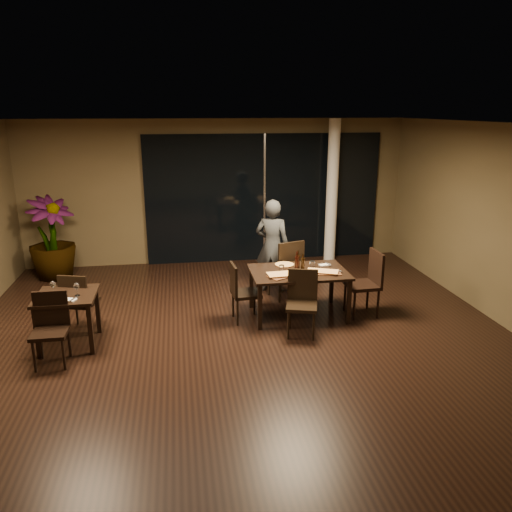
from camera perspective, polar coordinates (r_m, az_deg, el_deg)
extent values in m
plane|color=black|center=(7.23, -1.54, -9.74)|extent=(8.00, 8.00, 0.00)
cube|color=brown|center=(10.65, -4.50, 7.33)|extent=(8.00, 0.10, 3.00)
cube|color=brown|center=(3.04, 8.82, -17.82)|extent=(8.00, 0.10, 3.00)
cube|color=silver|center=(6.48, -1.76, 14.93)|extent=(8.00, 8.00, 0.04)
cube|color=black|center=(10.71, 0.93, 6.62)|extent=(5.00, 0.06, 2.70)
cylinder|color=white|center=(10.72, 8.68, 7.25)|extent=(0.24, 0.24, 3.00)
cube|color=black|center=(7.86, 4.89, -1.85)|extent=(1.50, 1.00, 0.04)
cube|color=black|center=(7.45, 0.45, -5.92)|extent=(0.06, 0.06, 0.71)
cube|color=black|center=(7.78, 10.56, -5.20)|extent=(0.06, 0.06, 0.71)
cube|color=black|center=(8.26, -0.56, -3.60)|extent=(0.06, 0.06, 0.71)
cube|color=black|center=(8.56, 8.63, -3.06)|extent=(0.06, 0.06, 0.71)
cube|color=black|center=(7.34, -20.88, -4.28)|extent=(0.80, 0.80, 0.04)
cube|color=black|center=(7.25, -23.74, -8.07)|extent=(0.06, 0.06, 0.71)
cube|color=black|center=(7.10, -18.39, -7.99)|extent=(0.06, 0.06, 0.71)
cube|color=black|center=(7.86, -22.56, -6.03)|extent=(0.06, 0.06, 0.71)
cube|color=black|center=(7.72, -17.64, -5.91)|extent=(0.06, 0.06, 0.71)
cube|color=black|center=(8.69, 3.28, -1.59)|extent=(0.61, 0.61, 0.06)
cylinder|color=black|center=(9.03, 3.75, -2.57)|extent=(0.04, 0.04, 0.50)
cylinder|color=black|center=(8.84, 1.49, -2.94)|extent=(0.04, 0.04, 0.50)
cylinder|color=black|center=(8.70, 5.04, -3.34)|extent=(0.04, 0.04, 0.50)
cylinder|color=black|center=(8.51, 2.73, -3.75)|extent=(0.04, 0.04, 0.50)
cube|color=black|center=(8.42, 4.05, -0.22)|extent=(0.48, 0.18, 0.55)
cube|color=black|center=(7.29, 5.25, -5.72)|extent=(0.54, 0.54, 0.05)
cylinder|color=black|center=(7.22, 3.71, -7.85)|extent=(0.04, 0.04, 0.45)
cylinder|color=black|center=(7.21, 6.59, -7.96)|extent=(0.04, 0.04, 0.45)
cylinder|color=black|center=(7.55, 3.89, -6.72)|extent=(0.04, 0.04, 0.45)
cylinder|color=black|center=(7.54, 6.63, -6.83)|extent=(0.04, 0.04, 0.45)
cube|color=black|center=(7.39, 5.36, -3.35)|extent=(0.43, 0.16, 0.50)
cube|color=black|center=(7.76, -1.14, -4.32)|extent=(0.46, 0.46, 0.05)
cylinder|color=black|center=(7.72, 0.44, -6.18)|extent=(0.04, 0.04, 0.44)
cylinder|color=black|center=(8.03, -0.19, -5.24)|extent=(0.04, 0.04, 0.44)
cylinder|color=black|center=(7.65, -2.12, -6.42)|extent=(0.04, 0.04, 0.44)
cylinder|color=black|center=(7.96, -2.65, -5.46)|extent=(0.04, 0.04, 0.44)
cube|color=black|center=(7.64, -2.58, -2.74)|extent=(0.08, 0.43, 0.49)
cube|color=black|center=(8.12, 12.03, -3.29)|extent=(0.51, 0.51, 0.06)
cylinder|color=black|center=(8.30, 10.13, -4.55)|extent=(0.04, 0.04, 0.50)
cylinder|color=black|center=(7.96, 11.17, -5.55)|extent=(0.04, 0.04, 0.50)
cylinder|color=black|center=(8.45, 12.64, -4.32)|extent=(0.04, 0.04, 0.50)
cylinder|color=black|center=(8.12, 13.77, -5.28)|extent=(0.04, 0.04, 0.50)
cube|color=black|center=(8.12, 13.58, -1.33)|extent=(0.07, 0.49, 0.55)
cube|color=black|center=(7.86, -19.38, -5.05)|extent=(0.53, 0.53, 0.05)
cylinder|color=black|center=(8.01, -17.56, -6.15)|extent=(0.03, 0.03, 0.44)
cylinder|color=black|center=(8.15, -19.81, -5.95)|extent=(0.03, 0.03, 0.44)
cylinder|color=black|center=(7.72, -18.62, -7.12)|extent=(0.03, 0.03, 0.44)
cylinder|color=black|center=(7.87, -20.93, -6.89)|extent=(0.03, 0.03, 0.44)
cube|color=black|center=(7.61, -20.18, -3.87)|extent=(0.42, 0.16, 0.49)
cube|color=black|center=(6.97, -22.49, -8.11)|extent=(0.44, 0.44, 0.05)
cylinder|color=black|center=(6.95, -24.06, -10.40)|extent=(0.04, 0.04, 0.45)
cylinder|color=black|center=(6.86, -21.14, -10.40)|extent=(0.04, 0.04, 0.45)
cylinder|color=black|center=(7.26, -23.37, -9.15)|extent=(0.04, 0.04, 0.45)
cylinder|color=black|center=(7.18, -20.58, -9.12)|extent=(0.04, 0.04, 0.45)
cube|color=black|center=(7.05, -22.36, -5.61)|extent=(0.44, 0.04, 0.50)
imported|color=#2A2C2F|center=(8.89, 1.88, 1.15)|extent=(0.68, 0.58, 1.68)
imported|color=#214918|center=(10.37, -22.33, 1.90)|extent=(1.23, 1.23, 1.60)
cube|color=#442616|center=(7.61, 3.29, -2.21)|extent=(0.59, 0.47, 0.01)
cube|color=#4A2A18|center=(7.79, 7.61, -1.89)|extent=(0.60, 0.36, 0.01)
cylinder|color=red|center=(8.11, 3.27, -1.01)|extent=(0.30, 0.30, 0.01)
cylinder|color=white|center=(7.81, 2.94, -1.39)|extent=(0.08, 0.08, 0.10)
cylinder|color=white|center=(8.04, 6.45, -0.93)|extent=(0.08, 0.08, 0.10)
cube|color=white|center=(7.87, 8.97, -1.75)|extent=(0.20, 0.15, 0.01)
cube|color=silver|center=(8.17, 7.86, -1.01)|extent=(0.19, 0.13, 0.01)
cube|color=white|center=(7.10, -20.57, -4.70)|extent=(0.21, 0.17, 0.01)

